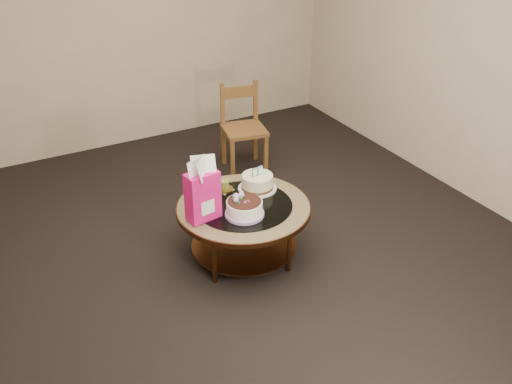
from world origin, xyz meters
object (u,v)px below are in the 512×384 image
cream_cake (257,182)px  dining_chair (243,127)px  gift_bag (202,190)px  coffee_table (244,214)px  decorated_cake (244,209)px

cream_cake → dining_chair: 1.28m
cream_cake → dining_chair: dining_chair is taller
gift_bag → cream_cake: bearing=10.2°
coffee_table → cream_cake: cream_cake is taller
coffee_table → dining_chair: dining_chair is taller
coffee_table → cream_cake: bearing=37.7°
coffee_table → decorated_cake: (-0.06, -0.13, 0.13)m
decorated_cake → cream_cake: 0.40m
decorated_cake → gift_bag: (-0.27, 0.11, 0.18)m
cream_cake → gift_bag: gift_bag is taller
gift_bag → dining_chair: bearing=44.5°
coffee_table → dining_chair: bearing=62.6°
cream_cake → gift_bag: 0.60m
decorated_cake → dining_chair: dining_chair is taller
coffee_table → gift_bag: 0.46m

